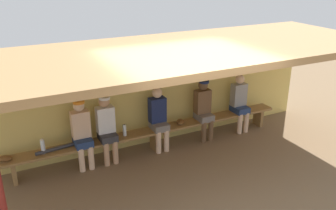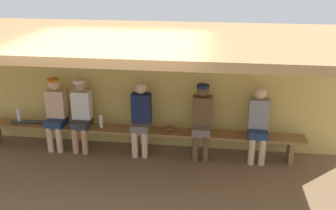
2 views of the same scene
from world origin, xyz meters
The scene contains 13 objects.
ground_plane centered at (0.00, 0.00, 0.00)m, with size 24.00×24.00×0.00m, color brown.
back_wall centered at (0.00, 2.00, 1.10)m, with size 8.00×0.20×2.20m, color #D8BC60.
dugout_roof centered at (0.00, 0.70, 2.26)m, with size 8.00×2.80×0.12m, color #9E7547.
bench centered at (0.00, 1.55, 0.39)m, with size 6.00×0.36×0.46m.
player_with_sunglasses centered at (0.11, 1.55, 0.73)m, with size 0.34×0.42×1.34m.
player_leftmost centered at (-1.48, 1.55, 0.75)m, with size 0.34×0.42×1.34m.
player_middle centered at (1.19, 1.55, 0.75)m, with size 0.34×0.42×1.34m.
player_rightmost centered at (-1.00, 1.55, 0.75)m, with size 0.34×0.42×1.34m.
player_in_white centered at (2.16, 1.55, 0.73)m, with size 0.34×0.42×1.34m.
water_bottle_blue centered at (-0.63, 1.56, 0.57)m, with size 0.07×0.07×0.24m.
water_bottle_clear centered at (-2.20, 1.53, 0.60)m, with size 0.08×0.08×0.28m.
baseball_glove_worn centered at (0.62, 1.56, 0.51)m, with size 0.24×0.17×0.09m, color brown.
baseball_bat centered at (-1.94, 1.55, 0.49)m, with size 0.07×0.07×0.84m, color #333338.
Camera 2 is at (1.43, -4.75, 3.34)m, focal length 41.59 mm.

